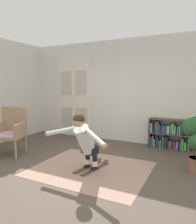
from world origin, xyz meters
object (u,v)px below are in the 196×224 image
potted_plant (196,136)px  bookshelf (182,136)px  skis_pair (92,167)px  wicker_chair (11,130)px  person_skier (84,138)px

potted_plant → bookshelf: bearing=105.0°
potted_plant → skis_pair: bearing=-157.9°
wicker_chair → bookshelf: bearing=30.7°
bookshelf → potted_plant: size_ratio=1.57×
potted_plant → person_skier: (-1.84, -0.95, -0.03)m
bookshelf → wicker_chair: (-3.55, -2.11, 0.24)m
skis_pair → potted_plant: bearing=22.1°
person_skier → wicker_chair: bearing=176.3°
bookshelf → person_skier: size_ratio=1.14×
bookshelf → person_skier: (-1.49, -2.24, 0.30)m
skis_pair → person_skier: size_ratio=0.58×
skis_pair → wicker_chair: bearing=-177.7°
bookshelf → skis_pair: size_ratio=1.97×
wicker_chair → skis_pair: 2.17m
bookshelf → wicker_chair: bearing=-149.3°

